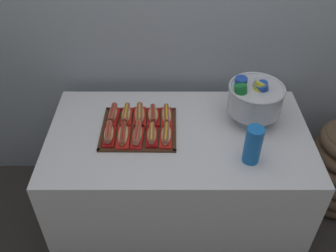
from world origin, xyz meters
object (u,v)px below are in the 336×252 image
(hot_dog_6, at_px, (126,115))
(punch_bowl, at_px, (255,98))
(hot_dog_1, at_px, (123,135))
(hot_dog_7, at_px, (140,115))
(serving_tray, at_px, (139,129))
(hot_dog_2, at_px, (137,134))
(hot_dog_5, at_px, (113,115))
(buffet_table, at_px, (178,178))
(hot_dog_8, at_px, (153,115))
(hot_dog_0, at_px, (109,134))
(cup_stack, at_px, (253,145))
(hot_dog_4, at_px, (166,135))
(hot_dog_3, at_px, (152,135))
(hot_dog_9, at_px, (167,116))

(hot_dog_6, xyz_separation_m, punch_bowl, (0.70, -0.00, 0.12))
(hot_dog_1, relative_size, hot_dog_7, 1.00)
(serving_tray, bearing_deg, hot_dog_2, -90.66)
(hot_dog_1, height_order, hot_dog_5, hot_dog_5)
(buffet_table, distance_m, hot_dog_8, 0.43)
(hot_dog_2, distance_m, punch_bowl, 0.66)
(hot_dog_0, xyz_separation_m, hot_dog_6, (0.08, 0.16, -0.00))
(hot_dog_1, relative_size, punch_bowl, 0.61)
(hot_dog_5, height_order, hot_dog_6, hot_dog_5)
(hot_dog_0, relative_size, cup_stack, 0.80)
(buffet_table, bearing_deg, hot_dog_6, 158.59)
(hot_dog_6, bearing_deg, hot_dog_1, -90.66)
(buffet_table, bearing_deg, hot_dog_4, -142.71)
(hot_dog_8, relative_size, punch_bowl, 0.52)
(hot_dog_0, distance_m, hot_dog_6, 0.18)
(hot_dog_7, bearing_deg, hot_dog_3, -66.21)
(hot_dog_4, bearing_deg, hot_dog_1, 179.34)
(hot_dog_0, distance_m, hot_dog_1, 0.08)
(buffet_table, height_order, cup_stack, cup_stack)
(hot_dog_1, bearing_deg, serving_tray, 47.07)
(serving_tray, bearing_deg, hot_dog_3, -48.38)
(hot_dog_8, bearing_deg, serving_tray, -132.93)
(buffet_table, height_order, hot_dog_3, hot_dog_3)
(hot_dog_4, height_order, punch_bowl, punch_bowl)
(buffet_table, relative_size, hot_dog_4, 8.15)
(cup_stack, bearing_deg, hot_dog_4, 160.47)
(serving_tray, relative_size, punch_bowl, 1.36)
(hot_dog_1, height_order, hot_dog_7, hot_dog_7)
(serving_tray, relative_size, hot_dog_9, 2.32)
(serving_tray, bearing_deg, cup_stack, -22.29)
(hot_dog_3, bearing_deg, hot_dog_9, 64.90)
(hot_dog_4, distance_m, hot_dog_7, 0.22)
(punch_bowl, bearing_deg, cup_stack, -100.12)
(hot_dog_0, bearing_deg, hot_dog_2, -0.66)
(buffet_table, xyz_separation_m, serving_tray, (-0.22, 0.03, 0.36))
(hot_dog_1, distance_m, hot_dog_2, 0.08)
(serving_tray, xyz_separation_m, cup_stack, (0.57, -0.23, 0.10))
(buffet_table, distance_m, hot_dog_6, 0.50)
(hot_dog_4, distance_m, hot_dog_5, 0.34)
(hot_dog_1, bearing_deg, buffet_table, 9.70)
(hot_dog_1, xyz_separation_m, hot_dog_5, (-0.07, 0.17, 0.01))
(hot_dog_2, xyz_separation_m, hot_dog_9, (0.15, 0.16, -0.00))
(hot_dog_1, relative_size, hot_dog_2, 0.99)
(hot_dog_5, bearing_deg, punch_bowl, -0.06)
(hot_dog_9, distance_m, cup_stack, 0.53)
(hot_dog_3, bearing_deg, hot_dog_2, 179.34)
(punch_bowl, bearing_deg, hot_dog_0, -168.05)
(hot_dog_7, bearing_deg, hot_dog_1, -115.10)
(buffet_table, xyz_separation_m, hot_dog_8, (-0.14, 0.11, 0.39))
(hot_dog_4, relative_size, hot_dog_9, 0.99)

